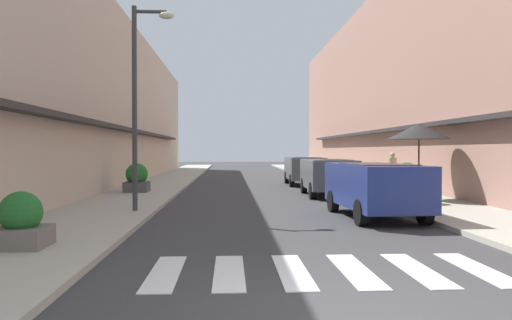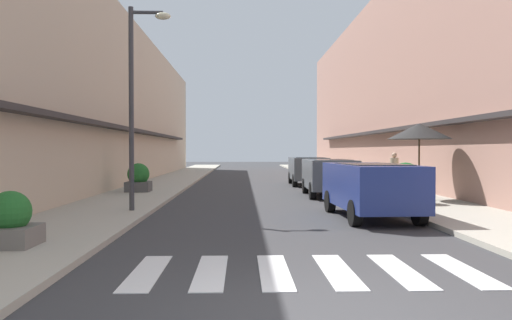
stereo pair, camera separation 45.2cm
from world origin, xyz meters
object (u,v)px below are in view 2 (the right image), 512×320
(street_lamp, at_px, (138,87))
(planter_far, at_px, (138,178))
(planter_midblock, at_px, (405,183))
(parked_car_near, at_px, (371,184))
(cafe_umbrella, at_px, (419,132))
(planter_corner, at_px, (10,222))
(parked_car_far, at_px, (308,168))
(parked_car_mid, at_px, (329,173))
(pedestrian_walking_near, at_px, (394,172))

(street_lamp, distance_m, planter_far, 7.19)
(planter_midblock, xyz_separation_m, planter_far, (-9.56, 4.74, -0.10))
(parked_car_near, xyz_separation_m, planter_midblock, (1.84, 2.70, -0.16))
(cafe_umbrella, relative_size, planter_corner, 2.68)
(parked_car_far, relative_size, cafe_umbrella, 1.53)
(parked_car_far, height_order, planter_midblock, parked_car_far)
(parked_car_near, relative_size, planter_midblock, 3.23)
(parked_car_mid, height_order, street_lamp, street_lamp)
(parked_car_near, distance_m, street_lamp, 7.01)
(parked_car_far, bearing_deg, parked_car_near, -90.00)
(cafe_umbrella, xyz_separation_m, planter_corner, (-10.28, -8.11, -1.92))
(planter_far, height_order, pedestrian_walking_near, pedestrian_walking_near)
(parked_car_far, xyz_separation_m, street_lamp, (-6.40, -11.62, 2.68))
(parked_car_mid, xyz_separation_m, street_lamp, (-6.40, -5.38, 2.68))
(planter_corner, xyz_separation_m, planter_midblock, (9.40, 6.92, 0.21))
(parked_car_far, bearing_deg, cafe_umbrella, -72.78)
(parked_car_near, xyz_separation_m, pedestrian_walking_near, (2.70, 6.66, 0.05))
(pedestrian_walking_near, bearing_deg, parked_car_mid, 105.01)
(cafe_umbrella, bearing_deg, parked_car_far, 107.22)
(parked_car_mid, height_order, planter_midblock, parked_car_mid)
(parked_car_near, xyz_separation_m, parked_car_far, (-0.00, 12.63, -0.00))
(planter_far, xyz_separation_m, pedestrian_walking_near, (10.42, -0.78, 0.31))
(parked_car_far, relative_size, planter_corner, 4.11)
(parked_car_mid, xyz_separation_m, planter_corner, (-7.57, -10.61, -0.37))
(parked_car_mid, xyz_separation_m, parked_car_far, (-0.00, 6.24, 0.00))
(planter_far, bearing_deg, street_lamp, -78.34)
(street_lamp, height_order, planter_midblock, street_lamp)
(parked_car_near, relative_size, planter_far, 3.61)
(parked_car_far, distance_m, pedestrian_walking_near, 6.55)
(street_lamp, xyz_separation_m, planter_corner, (-1.17, -5.23, -3.05))
(planter_corner, bearing_deg, parked_car_mid, 54.51)
(street_lamp, height_order, cafe_umbrella, street_lamp)
(cafe_umbrella, bearing_deg, street_lamp, -162.44)
(planter_corner, height_order, planter_far, planter_far)
(cafe_umbrella, relative_size, planter_far, 2.25)
(parked_car_near, relative_size, parked_car_far, 1.05)
(planter_midblock, distance_m, planter_far, 10.67)
(parked_car_near, xyz_separation_m, street_lamp, (-6.40, 1.01, 2.68))
(street_lamp, bearing_deg, cafe_umbrella, 17.56)
(planter_midblock, relative_size, pedestrian_walking_near, 0.81)
(parked_car_far, distance_m, cafe_umbrella, 9.28)
(street_lamp, relative_size, planter_midblock, 4.38)
(parked_car_far, bearing_deg, street_lamp, -118.83)
(parked_car_far, xyz_separation_m, planter_far, (-7.72, -5.19, -0.26))
(street_lamp, bearing_deg, planter_corner, -102.60)
(street_lamp, bearing_deg, planter_far, 101.66)
(planter_corner, bearing_deg, parked_car_far, 65.82)
(cafe_umbrella, height_order, planter_far, cafe_umbrella)
(planter_midblock, bearing_deg, parked_car_near, -124.24)
(cafe_umbrella, relative_size, planter_midblock, 2.01)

